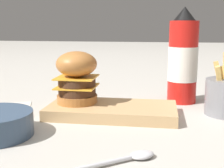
{
  "coord_description": "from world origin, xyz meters",
  "views": [
    {
      "loc": [
        -0.16,
        0.76,
        0.21
      ],
      "look_at": [
        -0.05,
        0.06,
        0.07
      ],
      "focal_mm": 50.0,
      "sensor_mm": 36.0,
      "label": 1
    }
  ],
  "objects_px": {
    "serving_board": "(112,110)",
    "ketchup_bottle": "(183,60)",
    "burger": "(77,77)",
    "spoon": "(128,158)"
  },
  "relations": [
    {
      "from": "burger",
      "to": "ketchup_bottle",
      "type": "xyz_separation_m",
      "value": [
        -0.25,
        -0.15,
        0.03
      ]
    },
    {
      "from": "burger",
      "to": "spoon",
      "type": "distance_m",
      "value": 0.3
    },
    {
      "from": "serving_board",
      "to": "burger",
      "type": "bearing_deg",
      "value": -7.37
    },
    {
      "from": "serving_board",
      "to": "ketchup_bottle",
      "type": "xyz_separation_m",
      "value": [
        -0.17,
        -0.16,
        0.1
      ]
    },
    {
      "from": "serving_board",
      "to": "ketchup_bottle",
      "type": "bearing_deg",
      "value": -136.46
    },
    {
      "from": "burger",
      "to": "spoon",
      "type": "relative_size",
      "value": 0.85
    },
    {
      "from": "serving_board",
      "to": "ketchup_bottle",
      "type": "relative_size",
      "value": 1.16
    },
    {
      "from": "serving_board",
      "to": "burger",
      "type": "xyz_separation_m",
      "value": [
        0.09,
        -0.01,
        0.08
      ]
    },
    {
      "from": "spoon",
      "to": "serving_board",
      "type": "bearing_deg",
      "value": 68.06
    },
    {
      "from": "serving_board",
      "to": "ketchup_bottle",
      "type": "height_order",
      "value": "ketchup_bottle"
    }
  ]
}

